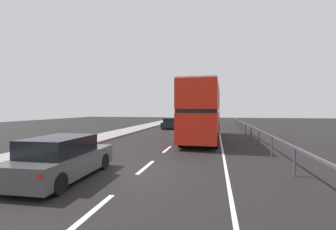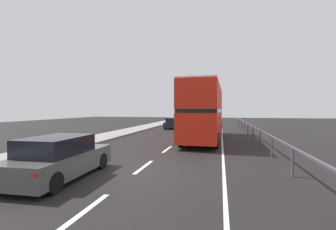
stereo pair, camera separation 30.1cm
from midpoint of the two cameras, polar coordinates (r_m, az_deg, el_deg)
The scene contains 7 objects.
ground_plane at distance 9.72m, azimuth -5.91°, elevation -13.45°, with size 73.61×120.00×0.10m, color black.
near_sidewalk_kerb at distance 13.31m, azimuth -34.31°, elevation -9.10°, with size 2.73×80.00×0.14m, color gray.
lane_paint_markings at distance 17.34m, azimuth 9.26°, elevation -6.67°, with size 3.44×46.00×0.01m.
bridge_side_railing at distance 18.17m, azimuth 21.26°, elevation -3.58°, with size 0.10×42.00×1.09m.
double_decker_bus_red at distance 18.83m, azimuth 9.37°, elevation 1.07°, with size 2.79×11.24×4.35m.
hatchback_car_near at distance 9.14m, azimuth -24.17°, elevation -9.63°, with size 1.98×4.36×1.49m.
sedan_car_ahead at distance 29.43m, azimuth 1.71°, elevation -2.05°, with size 1.82×4.26×1.36m.
Camera 2 is at (3.16, -8.87, 2.45)m, focal length 24.89 mm.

